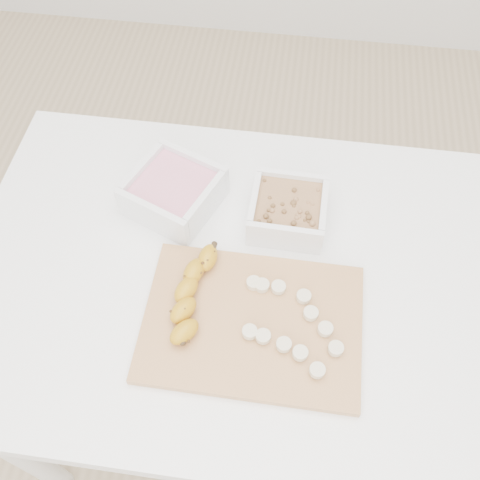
# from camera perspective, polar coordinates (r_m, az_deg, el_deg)

# --- Properties ---
(ground) EXTENTS (3.50, 3.50, 0.00)m
(ground) POSITION_cam_1_polar(r_m,az_deg,el_deg) (1.65, -0.15, -16.55)
(ground) COLOR #C6AD89
(ground) RESTS_ON ground
(table) EXTENTS (1.00, 0.70, 0.75)m
(table) POSITION_cam_1_polar(r_m,az_deg,el_deg) (1.04, -0.22, -6.08)
(table) COLOR white
(table) RESTS_ON ground
(bowl_yogurt) EXTENTS (0.20, 0.20, 0.07)m
(bowl_yogurt) POSITION_cam_1_polar(r_m,az_deg,el_deg) (1.03, -7.07, 5.19)
(bowl_yogurt) COLOR white
(bowl_yogurt) RESTS_ON table
(bowl_granola) EXTENTS (0.14, 0.14, 0.06)m
(bowl_granola) POSITION_cam_1_polar(r_m,az_deg,el_deg) (1.00, 5.13, 3.21)
(bowl_granola) COLOR white
(bowl_granola) RESTS_ON table
(cutting_board) EXTENTS (0.37, 0.26, 0.01)m
(cutting_board) POSITION_cam_1_polar(r_m,az_deg,el_deg) (0.91, 1.31, -8.82)
(cutting_board) COLOR tan
(cutting_board) RESTS_ON table
(banana) EXTENTS (0.10, 0.20, 0.03)m
(banana) POSITION_cam_1_polar(r_m,az_deg,el_deg) (0.91, -5.13, -5.83)
(banana) COLOR #B67F12
(banana) RESTS_ON cutting_board
(banana_slices) EXTENTS (0.17, 0.17, 0.02)m
(banana_slices) POSITION_cam_1_polar(r_m,az_deg,el_deg) (0.89, 5.35, -8.74)
(banana_slices) COLOR beige
(banana_slices) RESTS_ON cutting_board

